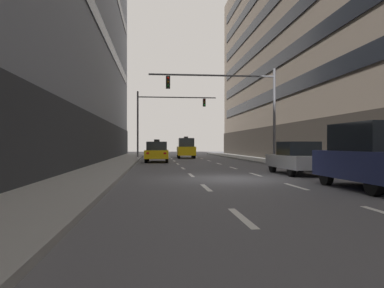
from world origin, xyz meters
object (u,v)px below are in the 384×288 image
at_px(car_driving_2, 156,150).
at_px(car_parked_2, 297,158).
at_px(taxi_driving_0, 157,152).
at_px(taxi_driving_1, 186,148).
at_px(traffic_signal_0, 237,98).
at_px(traffic_signal_1, 161,113).
at_px(car_parked_1, 371,156).

distance_m(car_driving_2, car_parked_2, 25.50).
bearing_deg(taxi_driving_0, car_driving_2, 90.12).
bearing_deg(taxi_driving_0, taxi_driving_1, 70.10).
bearing_deg(traffic_signal_0, traffic_signal_1, 109.33).
distance_m(car_parked_1, traffic_signal_0, 14.21).
distance_m(car_parked_1, traffic_signal_1, 28.90).
relative_size(taxi_driving_1, car_parked_1, 1.00).
relative_size(taxi_driving_0, car_parked_2, 1.07).
xyz_separation_m(taxi_driving_0, car_parked_2, (6.61, -13.06, -0.05)).
relative_size(car_driving_2, traffic_signal_0, 0.50).
bearing_deg(taxi_driving_1, traffic_signal_1, 173.55).
xyz_separation_m(car_driving_2, traffic_signal_0, (5.48, -16.95, 3.83)).
bearing_deg(taxi_driving_1, car_parked_2, -80.81).
height_order(car_driving_2, traffic_signal_0, traffic_signal_0).
bearing_deg(traffic_signal_0, car_parked_1, -85.20).
bearing_deg(car_parked_1, car_parked_2, 89.99).
xyz_separation_m(taxi_driving_1, traffic_signal_1, (-2.66, 0.30, 3.77)).
height_order(taxi_driving_1, car_parked_1, taxi_driving_1).
xyz_separation_m(car_parked_1, traffic_signal_1, (-6.16, 27.98, 3.77)).
bearing_deg(car_parked_2, car_parked_1, -90.01).
bearing_deg(taxi_driving_0, car_parked_1, -70.91).
relative_size(taxi_driving_1, car_driving_2, 1.00).
xyz_separation_m(taxi_driving_0, taxi_driving_1, (3.11, 8.58, 0.23)).
xyz_separation_m(traffic_signal_0, traffic_signal_1, (-5.01, 14.27, 0.19)).
height_order(taxi_driving_0, taxi_driving_1, taxi_driving_1).
bearing_deg(car_driving_2, traffic_signal_1, -79.93).
bearing_deg(car_parked_2, traffic_signal_1, 105.68).
height_order(car_parked_1, traffic_signal_0, traffic_signal_0).
relative_size(taxi_driving_0, traffic_signal_1, 0.53).
xyz_separation_m(car_parked_1, traffic_signal_0, (-1.15, 13.71, 3.58)).
xyz_separation_m(car_driving_2, car_parked_2, (6.63, -24.62, -0.03)).
distance_m(car_parked_1, car_parked_2, 6.04).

